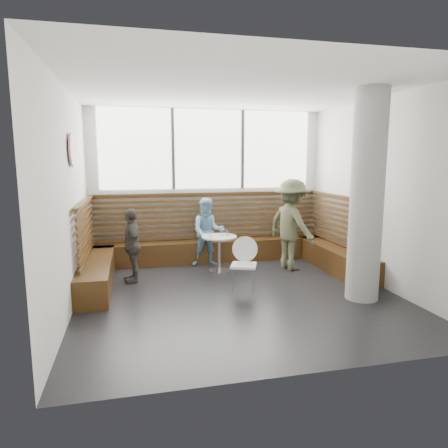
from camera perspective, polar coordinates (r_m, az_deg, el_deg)
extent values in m
cube|color=silver|center=(6.22, 2.08, 4.03)|extent=(5.00, 5.00, 3.20)
cube|color=black|center=(6.55, 2.00, -10.01)|extent=(5.00, 5.00, 0.01)
cube|color=white|center=(6.28, 2.17, 18.71)|extent=(5.00, 5.00, 0.01)
cube|color=white|center=(8.61, -2.26, 10.62)|extent=(4.50, 0.02, 1.65)
cube|color=#3F3F42|center=(8.48, -7.30, 10.57)|extent=(0.06, 0.04, 1.65)
cube|color=#3F3F42|center=(8.76, 2.67, 10.59)|extent=(0.06, 0.04, 1.65)
cube|color=#3A230E|center=(8.60, -1.88, -3.81)|extent=(5.00, 0.50, 0.45)
cube|color=#3A230E|center=(7.51, -17.53, -6.17)|extent=(0.50, 2.50, 0.45)
cube|color=#3A230E|center=(8.42, 14.74, -4.40)|extent=(0.50, 2.50, 0.45)
cube|color=#3E260F|center=(8.64, -2.12, 1.13)|extent=(4.88, 0.08, 0.98)
cube|color=#3E260F|center=(7.37, -19.12, -0.76)|extent=(0.08, 2.38, 0.98)
cube|color=#3E260F|center=(8.36, 15.97, 0.52)|extent=(0.08, 2.38, 0.98)
cylinder|color=gray|center=(6.42, 19.73, 3.67)|extent=(0.50, 0.50, 3.20)
cylinder|color=white|center=(6.43, -20.90, 9.86)|extent=(0.03, 0.50, 0.50)
cylinder|color=silver|center=(7.85, -0.68, -6.69)|extent=(0.43, 0.43, 0.02)
cylinder|color=silver|center=(7.76, -0.68, -4.29)|extent=(0.06, 0.06, 0.67)
cylinder|color=#B7B7BA|center=(7.69, -0.69, -1.86)|extent=(0.68, 0.68, 0.03)
cube|color=white|center=(6.61, 2.84, -5.94)|extent=(0.41, 0.39, 0.04)
cylinder|color=white|center=(6.71, 2.45, -3.58)|extent=(0.42, 0.10, 0.42)
cylinder|color=silver|center=(6.49, 1.77, -8.29)|extent=(0.02, 0.02, 0.42)
cylinder|color=silver|center=(6.58, 4.56, -8.07)|extent=(0.02, 0.02, 0.42)
cylinder|color=silver|center=(6.76, 1.14, -7.57)|extent=(0.02, 0.02, 0.42)
cylinder|color=silver|center=(6.85, 3.83, -7.38)|extent=(0.02, 0.02, 0.42)
imported|color=#53573A|center=(7.95, 9.63, -0.10)|extent=(1.03, 1.31, 1.79)
imported|color=#7CB2D7|center=(8.15, -2.30, -1.16)|extent=(0.72, 0.58, 1.39)
imported|color=#43423D|center=(7.26, -13.02, -2.99)|extent=(0.41, 0.80, 1.31)
cylinder|color=white|center=(7.80, -1.88, -1.55)|extent=(0.19, 0.19, 0.01)
cylinder|color=white|center=(7.87, -0.07, -1.45)|extent=(0.19, 0.19, 0.01)
cylinder|color=white|center=(7.63, -1.96, -1.45)|extent=(0.07, 0.07, 0.10)
cylinder|color=white|center=(7.66, -0.28, -1.42)|extent=(0.06, 0.06, 0.10)
cylinder|color=white|center=(7.76, 0.58, -1.23)|extent=(0.07, 0.07, 0.11)
cube|color=#A5C64C|center=(7.56, 0.16, -1.93)|extent=(0.24, 0.20, 0.00)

